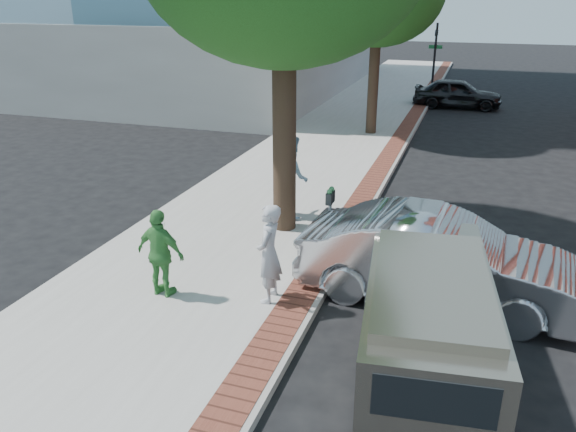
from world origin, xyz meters
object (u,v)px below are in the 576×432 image
at_px(person_gray, 269,254).
at_px(sedan_silver, 438,260).
at_px(person_officer, 291,176).
at_px(van, 427,309).
at_px(bg_car, 457,93).
at_px(parking_meter, 330,207).
at_px(person_green, 161,253).

xyz_separation_m(person_gray, sedan_silver, (2.78, 1.18, -0.23)).
height_order(person_officer, van, person_officer).
bearing_deg(person_gray, bg_car, 171.16).
relative_size(person_officer, bg_car, 0.48).
bearing_deg(person_gray, person_officer, -169.90).
bearing_deg(bg_car, person_officer, 167.76).
bearing_deg(van, person_gray, 157.62).
xyz_separation_m(person_gray, person_officer, (-0.93, 4.04, 0.10)).
bearing_deg(bg_car, parking_meter, 173.35).
relative_size(person_green, sedan_silver, 0.33).
distance_m(parking_meter, person_gray, 2.18).
relative_size(parking_meter, bg_car, 0.36).
height_order(person_officer, sedan_silver, person_officer).
relative_size(person_officer, van, 0.43).
bearing_deg(person_green, bg_car, -93.85).
distance_m(parking_meter, person_green, 3.51).
relative_size(parking_meter, sedan_silver, 0.30).
relative_size(bg_car, van, 0.89).
relative_size(person_gray, van, 0.39).
distance_m(person_officer, van, 6.05).
distance_m(person_officer, bg_car, 16.73).
relative_size(person_gray, bg_car, 0.43).
distance_m(person_green, sedan_silver, 4.92).
height_order(sedan_silver, van, van).
bearing_deg(parking_meter, van, -52.13).
bearing_deg(parking_meter, bg_car, 85.00).
relative_size(person_gray, person_green, 1.10).
relative_size(parking_meter, van, 0.32).
xyz_separation_m(parking_meter, person_gray, (-0.54, -2.11, -0.16)).
bearing_deg(van, person_officer, 120.49).
relative_size(sedan_silver, bg_car, 1.19).
bearing_deg(person_green, van, -176.81).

